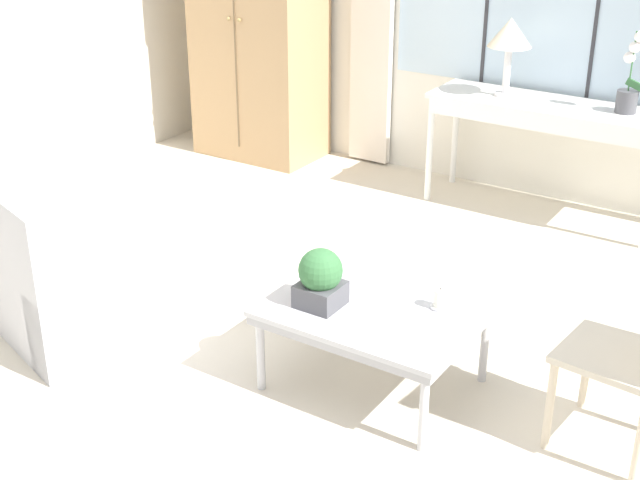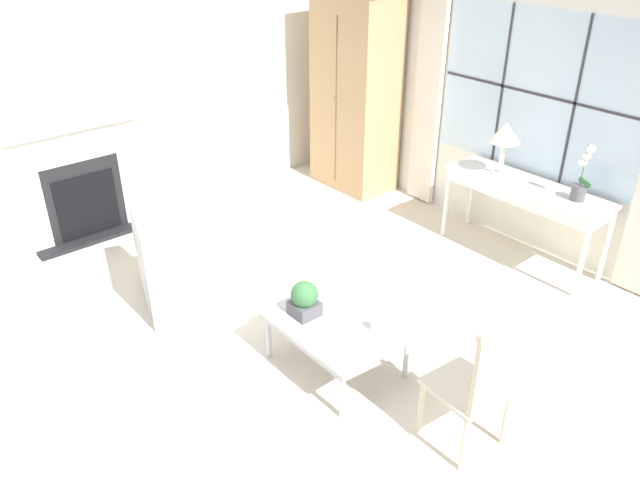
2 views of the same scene
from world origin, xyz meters
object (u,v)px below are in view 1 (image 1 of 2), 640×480
object	(u,v)px
table_lamp	(510,36)
potted_plant_small	(321,278)
armchair_upholstered	(88,279)
coffee_table	(374,314)
pillar_candle	(440,300)
armoire	(258,8)
potted_orchid	(629,84)
console_table	(549,115)

from	to	relation	value
table_lamp	potted_plant_small	distance (m)	2.65
armchair_upholstered	coffee_table	distance (m)	1.55
table_lamp	coffee_table	size ratio (longest dim) A/B	0.55
pillar_candle	armoire	bearing A→B (deg)	139.78
armchair_upholstered	potted_plant_small	bearing A→B (deg)	9.09
armchair_upholstered	table_lamp	bearing A→B (deg)	68.34
potted_orchid	coffee_table	size ratio (longest dim) A/B	0.55
potted_orchid	pillar_candle	world-z (taller)	potted_orchid
potted_orchid	armchair_upholstered	bearing A→B (deg)	-123.76
console_table	potted_plant_small	bearing A→B (deg)	-92.61
potted_plant_small	potted_orchid	bearing A→B (deg)	77.30
table_lamp	armchair_upholstered	size ratio (longest dim) A/B	0.46
console_table	coffee_table	xyz separation A→B (m)	(0.10, -2.46, -0.31)
potted_plant_small	table_lamp	bearing A→B (deg)	94.38
potted_plant_small	pillar_candle	bearing A→B (deg)	29.77
table_lamp	coffee_table	world-z (taller)	table_lamp
console_table	table_lamp	bearing A→B (deg)	-178.63
console_table	pillar_candle	xyz separation A→B (m)	(0.35, -2.31, -0.23)
armchair_upholstered	potted_plant_small	size ratio (longest dim) A/B	4.03
console_table	coffee_table	world-z (taller)	console_table
console_table	armchair_upholstered	world-z (taller)	armchair_upholstered
console_table	pillar_candle	size ratio (longest dim) A/B	14.72
console_table	coffee_table	distance (m)	2.48
potted_orchid	potted_plant_small	size ratio (longest dim) A/B	1.85
armoire	pillar_candle	world-z (taller)	armoire
table_lamp	console_table	bearing A→B (deg)	1.37
table_lamp	potted_orchid	size ratio (longest dim) A/B	1.01
table_lamp	potted_orchid	xyz separation A→B (m)	(0.79, 0.05, -0.22)
armoire	potted_plant_small	size ratio (longest dim) A/B	8.32
table_lamp	pillar_candle	bearing A→B (deg)	-73.89
coffee_table	console_table	bearing A→B (deg)	92.22
armoire	table_lamp	xyz separation A→B (m)	(2.03, 0.03, 0.02)
table_lamp	pillar_candle	xyz separation A→B (m)	(0.67, -2.30, -0.71)
armoire	pillar_candle	bearing A→B (deg)	-40.22
table_lamp	potted_plant_small	xyz separation A→B (m)	(0.20, -2.57, -0.62)
console_table	coffee_table	bearing A→B (deg)	-87.78
armoire	armchair_upholstered	bearing A→B (deg)	-71.46
armchair_upholstered	potted_plant_small	distance (m)	1.35
coffee_table	potted_orchid	bearing A→B (deg)	81.40
console_table	table_lamp	size ratio (longest dim) A/B	3.05
coffee_table	pillar_candle	xyz separation A→B (m)	(0.26, 0.14, 0.09)
armchair_upholstered	coffee_table	xyz separation A→B (m)	(1.51, 0.33, 0.10)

